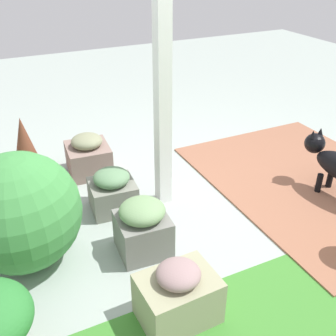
{
  "coord_description": "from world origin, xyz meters",
  "views": [
    {
      "loc": [
        1.56,
        2.71,
        2.09
      ],
      "look_at": [
        0.21,
        -0.1,
        0.31
      ],
      "focal_mm": 43.01,
      "sensor_mm": 36.0,
      "label": 1
    }
  ],
  "objects_px": {
    "stone_planter_far": "(178,295)",
    "terracotta_pot_spiky": "(26,152)",
    "stone_planter_mid": "(143,227)",
    "porch_pillar": "(163,91)",
    "round_shrub": "(20,212)",
    "stone_planter_nearest": "(88,156)",
    "stone_planter_near": "(113,191)"
  },
  "relations": [
    {
      "from": "round_shrub",
      "to": "terracotta_pot_spiky",
      "type": "height_order",
      "value": "round_shrub"
    },
    {
      "from": "stone_planter_near",
      "to": "stone_planter_mid",
      "type": "height_order",
      "value": "stone_planter_mid"
    },
    {
      "from": "porch_pillar",
      "to": "stone_planter_mid",
      "type": "relative_size",
      "value": 4.65
    },
    {
      "from": "porch_pillar",
      "to": "stone_planter_near",
      "type": "height_order",
      "value": "porch_pillar"
    },
    {
      "from": "porch_pillar",
      "to": "terracotta_pot_spiky",
      "type": "relative_size",
      "value": 3.09
    },
    {
      "from": "terracotta_pot_spiky",
      "to": "stone_planter_mid",
      "type": "bearing_deg",
      "value": 113.16
    },
    {
      "from": "porch_pillar",
      "to": "terracotta_pot_spiky",
      "type": "height_order",
      "value": "porch_pillar"
    },
    {
      "from": "stone_planter_far",
      "to": "round_shrub",
      "type": "height_order",
      "value": "round_shrub"
    },
    {
      "from": "stone_planter_nearest",
      "to": "stone_planter_mid",
      "type": "relative_size",
      "value": 1.04
    },
    {
      "from": "stone_planter_nearest",
      "to": "stone_planter_far",
      "type": "distance_m",
      "value": 2.03
    },
    {
      "from": "stone_planter_mid",
      "to": "terracotta_pot_spiky",
      "type": "height_order",
      "value": "terracotta_pot_spiky"
    },
    {
      "from": "stone_planter_near",
      "to": "round_shrub",
      "type": "distance_m",
      "value": 0.89
    },
    {
      "from": "porch_pillar",
      "to": "stone_planter_mid",
      "type": "bearing_deg",
      "value": 52.44
    },
    {
      "from": "stone_planter_nearest",
      "to": "stone_planter_near",
      "type": "height_order",
      "value": "stone_planter_nearest"
    },
    {
      "from": "stone_planter_nearest",
      "to": "stone_planter_far",
      "type": "bearing_deg",
      "value": 89.72
    },
    {
      "from": "stone_planter_far",
      "to": "porch_pillar",
      "type": "bearing_deg",
      "value": -111.08
    },
    {
      "from": "stone_planter_nearest",
      "to": "stone_planter_near",
      "type": "xyz_separation_m",
      "value": [
        -0.01,
        0.72,
        -0.0
      ]
    },
    {
      "from": "stone_planter_far",
      "to": "round_shrub",
      "type": "relative_size",
      "value": 0.57
    },
    {
      "from": "round_shrub",
      "to": "terracotta_pot_spiky",
      "type": "relative_size",
      "value": 1.28
    },
    {
      "from": "porch_pillar",
      "to": "stone_planter_near",
      "type": "xyz_separation_m",
      "value": [
        0.46,
        -0.07,
        -0.86
      ]
    },
    {
      "from": "porch_pillar",
      "to": "stone_planter_far",
      "type": "height_order",
      "value": "porch_pillar"
    },
    {
      "from": "stone_planter_nearest",
      "to": "round_shrub",
      "type": "bearing_deg",
      "value": 54.3
    },
    {
      "from": "porch_pillar",
      "to": "round_shrub",
      "type": "xyz_separation_m",
      "value": [
        1.24,
        0.28,
        -0.61
      ]
    },
    {
      "from": "stone_planter_mid",
      "to": "round_shrub",
      "type": "bearing_deg",
      "value": -19.05
    },
    {
      "from": "stone_planter_nearest",
      "to": "terracotta_pot_spiky",
      "type": "bearing_deg",
      "value": -7.97
    },
    {
      "from": "stone_planter_nearest",
      "to": "stone_planter_far",
      "type": "height_order",
      "value": "stone_planter_far"
    },
    {
      "from": "stone_planter_mid",
      "to": "stone_planter_far",
      "type": "xyz_separation_m",
      "value": [
        0.05,
        0.68,
        -0.03
      ]
    },
    {
      "from": "terracotta_pot_spiky",
      "to": "stone_planter_far",
      "type": "bearing_deg",
      "value": 104.97
    },
    {
      "from": "porch_pillar",
      "to": "stone_planter_nearest",
      "type": "bearing_deg",
      "value": -59.5
    },
    {
      "from": "stone_planter_near",
      "to": "stone_planter_far",
      "type": "distance_m",
      "value": 1.3
    },
    {
      "from": "stone_planter_far",
      "to": "terracotta_pot_spiky",
      "type": "bearing_deg",
      "value": -75.03
    },
    {
      "from": "stone_planter_near",
      "to": "terracotta_pot_spiky",
      "type": "distance_m",
      "value": 1.0
    }
  ]
}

